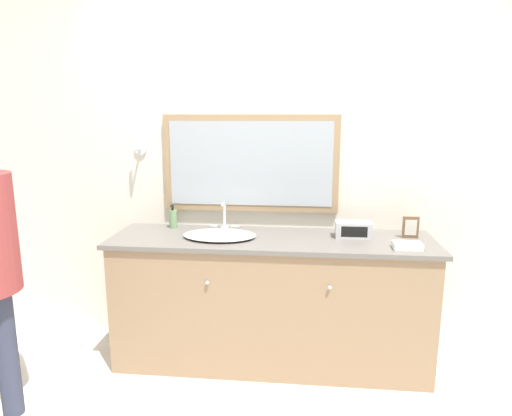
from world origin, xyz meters
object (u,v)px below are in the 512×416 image
sink_basin (220,234)px  picture_frame (411,227)px  appliance_box (353,230)px  soap_bottle (173,218)px

sink_basin → picture_frame: 1.27m
picture_frame → appliance_box: bearing=-176.6°
appliance_box → sink_basin: bearing=-174.0°
sink_basin → appliance_box: sink_basin is taller
picture_frame → sink_basin: bearing=-174.8°
soap_bottle → appliance_box: 1.27m
appliance_box → picture_frame: size_ratio=1.63×
soap_bottle → picture_frame: 1.64m
sink_basin → appliance_box: (0.89, 0.09, 0.03)m
soap_bottle → sink_basin: bearing=-29.9°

